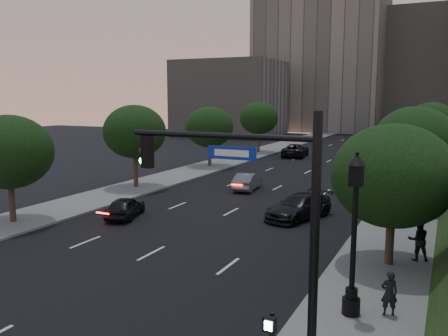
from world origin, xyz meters
The scene contains 26 objects.
ground centered at (0.00, 0.00, 0.00)m, with size 160.00×160.00×0.00m, color black.
road_surface centered at (0.00, 30.00, 0.01)m, with size 16.00×140.00×0.02m, color black.
sidewalk_right centered at (10.25, 30.00, 0.07)m, with size 4.50×140.00×0.15m, color slate.
sidewalk_left centered at (-10.25, 30.00, 0.07)m, with size 4.50×140.00×0.15m, color slate.
office_block_left centered at (-14.00, 92.00, 16.00)m, with size 26.00×20.00×32.00m, color gray.
office_block_mid centered at (6.00, 102.00, 13.00)m, with size 22.00×18.00×26.00m, color gray.
office_block_filler centered at (-26.00, 70.00, 7.00)m, with size 18.00×16.00×14.00m, color gray.
tree_right_a centered at (10.30, 8.00, 4.02)m, with size 5.20×5.20×6.24m.
tree_right_b centered at (10.30, 20.00, 4.52)m, with size 5.20×5.20×6.74m.
tree_right_c centered at (10.30, 33.00, 4.02)m, with size 5.20×5.20×6.24m.
tree_right_d centered at (10.30, 47.00, 4.52)m, with size 5.20×5.20×6.74m.
tree_right_e centered at (10.30, 62.00, 4.02)m, with size 5.20×5.20×6.24m.
tree_left_a centered at (-10.30, 6.00, 4.21)m, with size 5.00×5.00×6.34m.
tree_left_b centered at (-10.30, 18.00, 4.58)m, with size 5.00×5.00×6.71m.
tree_left_c centered at (-10.30, 31.00, 4.21)m, with size 5.00×5.00×6.34m.
tree_left_d centered at (-10.30, 45.00, 4.58)m, with size 5.00×5.00×6.71m.
traffic_signal_mast centered at (8.35, -1.52, 3.67)m, with size 5.68×0.56×7.00m.
street_lamp centered at (9.74, 2.38, 2.63)m, with size 0.64×0.64×5.62m.
sedan_near_left centered at (-5.28, 9.98, 0.65)m, with size 1.54×3.84×1.31m, color black.
sedan_mid_left centered at (-1.92, 21.31, 0.68)m, with size 1.45×4.14×1.37m, color slate.
sedan_far_left centered at (-4.70, 43.16, 0.80)m, with size 2.65×5.75×1.60m, color black.
sedan_near_right centered at (4.37, 14.33, 0.74)m, with size 2.07×5.08×1.47m, color black.
sedan_far_right centered at (3.79, 32.73, 0.75)m, with size 1.77×4.39×1.50m, color #54575B.
pedestrian_a centered at (10.88, 2.85, 0.91)m, with size 0.55×0.36×1.52m, color black.
pedestrian_b centered at (11.40, 9.01, 1.08)m, with size 0.91×0.71×1.86m, color black.
pedestrian_c centered at (10.07, 16.20, 1.09)m, with size 1.10×0.46×1.88m, color black.
Camera 1 is at (12.35, -12.90, 7.33)m, focal length 38.00 mm.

